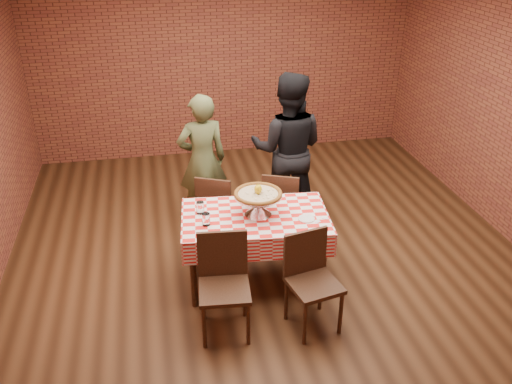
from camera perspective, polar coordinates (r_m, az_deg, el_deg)
ground at (r=5.98m, az=1.25°, el=-6.67°), size 6.00×6.00×0.00m
back_wall at (r=8.13m, az=-3.36°, el=13.84°), size 5.50×0.00×5.50m
table at (r=5.40m, az=-0.08°, el=-6.00°), size 1.45×0.95×0.75m
tablecloth at (r=5.26m, az=-0.08°, el=-3.59°), size 1.49×0.99×0.24m
pizza_stand at (r=5.18m, az=0.22°, el=-1.32°), size 0.49×0.49×0.21m
pizza at (r=5.13m, az=0.22°, el=-0.24°), size 0.48×0.48×0.03m
lemon at (r=5.10m, az=0.22°, el=0.29°), size 0.08×0.08×0.09m
water_glass_left at (r=5.04m, az=-5.23°, el=-2.86°), size 0.08×0.08×0.12m
water_glass_right at (r=5.24m, az=-5.82°, el=-1.63°), size 0.08×0.08×0.12m
side_plate at (r=5.16m, az=5.26°, el=-2.79°), size 0.17×0.17×0.01m
sweetener_packet_a at (r=5.13m, az=6.45°, el=-3.08°), size 0.06×0.05×0.00m
sweetener_packet_b at (r=5.20m, az=7.18°, el=-2.71°), size 0.06×0.06×0.00m
condiment_caddy at (r=5.41m, az=0.02°, el=-0.40°), size 0.11×0.09×0.13m
chair_near_left at (r=4.76m, az=-3.31°, el=-10.08°), size 0.47×0.47×0.92m
chair_near_right at (r=4.84m, az=6.09°, el=-9.64°), size 0.49×0.49×0.89m
chair_far_left at (r=6.01m, az=-3.92°, el=-1.67°), size 0.52×0.52×0.87m
chair_far_right at (r=6.06m, az=2.74°, el=-1.36°), size 0.52×0.52×0.87m
diner_olive at (r=6.31m, az=-5.61°, el=3.30°), size 0.62×0.44×1.57m
diner_black at (r=6.31m, az=3.31°, el=4.48°), size 1.05×0.93×1.80m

